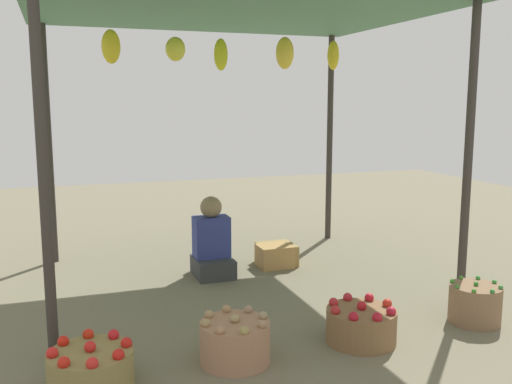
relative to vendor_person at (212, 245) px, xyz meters
name	(u,v)px	position (x,y,z in m)	size (l,w,h in m)	color
ground_plane	(234,280)	(0.15, -0.23, -0.30)	(14.00, 14.00, 0.00)	#706A52
market_stall_structure	(231,28)	(0.15, -0.22, 2.03)	(3.52, 2.78, 2.50)	#38332D
vendor_person	(212,245)	(0.00, 0.00, 0.00)	(0.36, 0.44, 0.78)	#333638
basket_red_tomatoes	(91,368)	(-1.25, -1.90, -0.18)	(0.50, 0.50, 0.29)	olive
basket_potatoes	(235,341)	(-0.34, -1.87, -0.16)	(0.46, 0.46, 0.33)	#A47758
basket_red_apples	(361,325)	(0.59, -1.86, -0.17)	(0.49, 0.49, 0.30)	brown
basket_green_chilies	(475,304)	(1.60, -1.83, -0.15)	(0.39, 0.39, 0.33)	#816246
wooden_crate_near_vendor	(275,256)	(0.67, 0.05, -0.18)	(0.34, 0.28, 0.23)	#AC8248
wooden_crate_stacked_rear	(277,254)	(0.73, 0.14, -0.19)	(0.36, 0.36, 0.21)	olive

